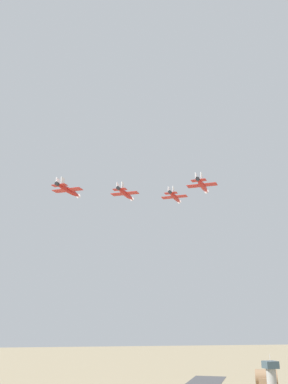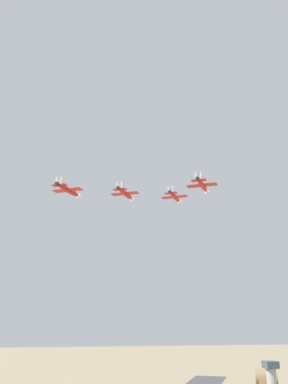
% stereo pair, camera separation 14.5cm
% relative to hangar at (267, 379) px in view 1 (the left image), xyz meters
% --- Properties ---
extents(hangar, '(17.00, 17.00, 11.00)m').
position_rel_hangar_xyz_m(hangar, '(0.00, 0.00, 0.00)').
color(hangar, '#8C6B4C').
rests_on(hangar, ground).
extents(jet_lead, '(11.87, 16.79, 3.89)m').
position_rel_hangar_xyz_m(jet_lead, '(-90.21, -107.74, 88.16)').
color(jet_lead, red).
extents(jet_left_wingman, '(11.75, 17.03, 3.92)m').
position_rel_hangar_xyz_m(jet_left_wingman, '(-113.41, -115.83, 85.89)').
color(jet_left_wingman, red).
extents(jet_right_wingman, '(12.34, 17.27, 4.01)m').
position_rel_hangar_xyz_m(jet_right_wingman, '(-85.96, -131.94, 86.16)').
color(jet_right_wingman, red).
extents(jet_left_outer, '(12.33, 17.25, 4.00)m').
position_rel_hangar_xyz_m(jet_left_outer, '(-136.61, -123.92, 83.51)').
color(jet_left_outer, red).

